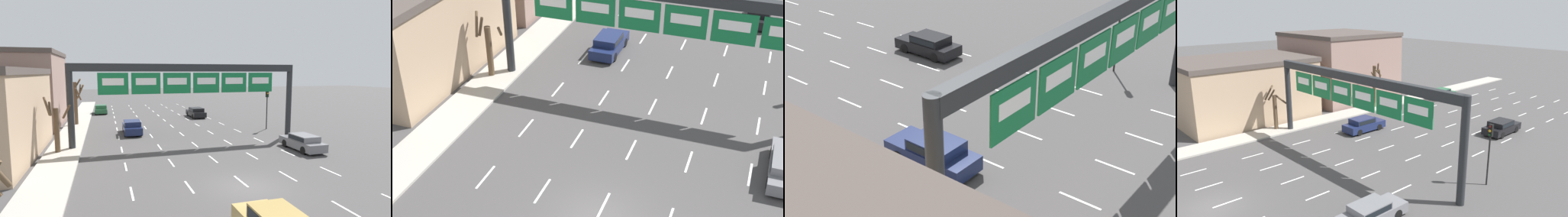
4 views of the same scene
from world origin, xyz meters
TOP-DOWN VIEW (x-y plane):
  - ground_plane at (0.00, 0.00)m, footprint 220.00×220.00m
  - lane_dashes at (0.00, 13.50)m, footprint 13.32×67.00m
  - sign_gantry at (-0.00, 12.21)m, footprint 21.97×0.70m
  - building_near at (-18.76, 10.84)m, footprint 11.54×14.73m
  - building_far at (-19.49, 25.85)m, footprint 13.03×12.53m
  - car_grey at (8.35, 6.45)m, footprint 1.81×4.46m
  - car_green at (-8.49, 35.63)m, footprint 1.90×4.00m
  - car_navy at (-5.12, 17.69)m, footprint 1.87×4.56m
  - car_black at (5.11, 27.58)m, footprint 1.92×4.69m
  - traffic_light_near_gantry at (10.35, 16.08)m, footprint 0.30×0.35m
  - tree_bare_closest at (-11.27, 25.14)m, footprint 1.33×1.84m
  - tree_bare_second at (-11.70, 11.16)m, footprint 2.20×2.16m

SIDE VIEW (x-z plane):
  - ground_plane at x=0.00m, z-range 0.00..0.00m
  - lane_dashes at x=0.00m, z-range 0.00..0.01m
  - car_grey at x=8.35m, z-range 0.05..1.41m
  - car_green at x=-8.49m, z-range 0.05..1.47m
  - car_black at x=5.11m, z-range 0.05..1.47m
  - car_navy at x=-5.12m, z-range 0.05..1.52m
  - tree_bare_second at x=-11.70m, z-range 0.08..4.63m
  - tree_bare_closest at x=-11.27m, z-range 0.28..6.01m
  - traffic_light_near_gantry at x=10.35m, z-range 1.00..5.66m
  - building_near at x=-18.76m, z-range 0.01..7.01m
  - building_far at x=-19.49m, z-range 0.01..9.19m
  - sign_gantry at x=0.00m, z-range 2.16..9.58m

